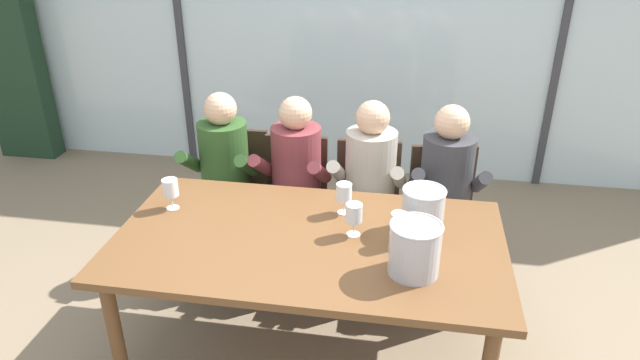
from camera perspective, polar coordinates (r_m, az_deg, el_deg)
ground at (r=4.08m, az=1.53°, el=-7.51°), size 14.00×14.00×0.00m
window_glass_panel at (r=4.94m, az=4.21°, el=14.91°), size 7.15×0.03×2.60m
window_mullion_left at (r=5.31m, az=-13.97°, el=15.06°), size 0.06×0.06×2.60m
window_mullion_right at (r=5.03m, az=23.23°, el=13.13°), size 0.06×0.06×2.60m
hillside_vineyard at (r=8.47m, az=6.58°, el=16.02°), size 13.15×2.40×1.55m
curtain_heavy_drape at (r=6.00m, az=-29.37°, el=13.79°), size 0.56×0.20×2.60m
dining_table at (r=2.88m, az=-1.16°, el=-7.09°), size 1.95×1.07×0.76m
chair_near_curtain at (r=3.94m, az=-8.42°, el=-0.47°), size 0.46×0.46×0.88m
chair_left_of_center at (r=3.80m, az=-2.60°, el=-1.28°), size 0.45×0.45×0.88m
chair_center at (r=3.74m, az=4.74°, el=-1.86°), size 0.46×0.46×0.88m
chair_right_of_center at (r=3.74m, az=12.23°, el=-2.44°), size 0.49×0.49×0.88m
person_olive_shirt at (r=3.74m, az=-9.90°, el=0.77°), size 0.46×0.61×1.20m
person_maroon_top at (r=3.62m, az=-2.74°, el=0.25°), size 0.49×0.63×1.20m
person_beige_jumper at (r=3.55m, az=4.88°, el=-0.33°), size 0.48×0.62×1.20m
person_charcoal_jacket at (r=3.55m, az=12.61°, el=-0.90°), size 0.48×0.62×1.20m
ice_bucket_primary at (r=2.56m, az=9.52°, el=-6.78°), size 0.24×0.24×0.25m
ice_bucket_secondary at (r=2.89m, az=10.33°, el=-2.95°), size 0.22×0.22×0.23m
wine_glass_by_left_taster at (r=3.15m, az=-14.84°, el=-0.80°), size 0.08×0.08×0.17m
wine_glass_near_bucket at (r=3.00m, az=2.43°, el=-1.36°), size 0.08×0.08×0.17m
wine_glass_center_pour at (r=2.75m, az=7.99°, el=-4.39°), size 0.08×0.08×0.17m
wine_glass_by_right_taster at (r=2.81m, az=3.44°, el=-3.39°), size 0.08×0.08×0.17m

